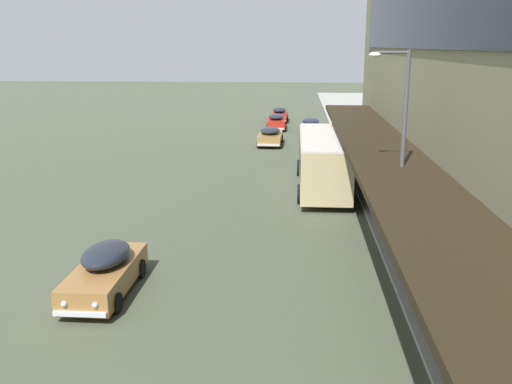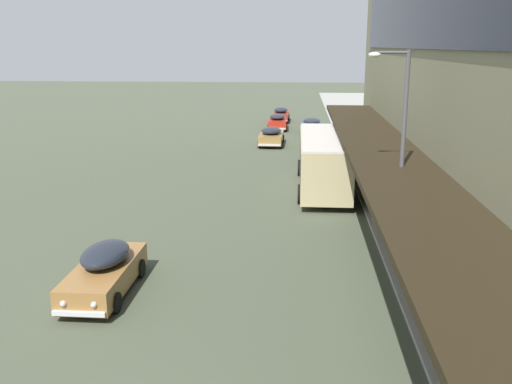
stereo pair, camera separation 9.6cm
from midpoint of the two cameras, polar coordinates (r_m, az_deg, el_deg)
name	(u,v)px [view 1 (the left image)]	position (r m, az deg, el deg)	size (l,w,h in m)	color
transit_bus_kerbside_front	(323,158)	(32.21, 6.60, 3.36)	(2.84, 10.12, 3.06)	tan
sedan_trailing_near	(311,126)	(53.25, 5.44, 6.64)	(1.92, 4.97, 1.46)	navy
sedan_second_near	(279,115)	(61.04, 2.32, 7.73)	(1.82, 4.25, 1.58)	#AF271D
sedan_lead_near	(270,136)	(46.65, 1.37, 5.61)	(2.03, 4.50, 1.50)	olive
sedan_oncoming_rear	(276,122)	(55.55, 1.98, 7.05)	(1.91, 4.50, 1.52)	#B32719
sedan_second_mid	(105,270)	(19.49, -14.97, -7.56)	(1.81, 4.68, 1.59)	#9C6D39
street_lamp	(399,140)	(21.75, 14.00, 5.09)	(1.50, 0.28, 7.62)	#4C4C51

